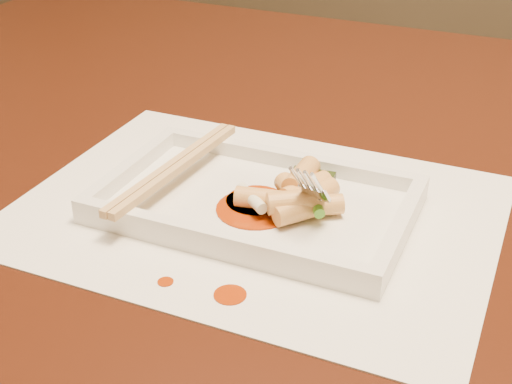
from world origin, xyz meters
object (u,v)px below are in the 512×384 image
at_px(plate_base, 256,206).
at_px(chopstick_a, 171,166).
at_px(table, 341,240).
at_px(placemat, 256,211).
at_px(fork, 347,128).

relative_size(plate_base, chopstick_a, 1.39).
xyz_separation_m(table, placemat, (-0.04, -0.14, 0.10)).
bearing_deg(placemat, fork, 14.42).
distance_m(plate_base, chopstick_a, 0.08).
bearing_deg(plate_base, chopstick_a, 180.00).
bearing_deg(chopstick_a, fork, 6.75).
bearing_deg(fork, plate_base, -165.58).
bearing_deg(table, plate_base, -105.89).
xyz_separation_m(plate_base, fork, (0.07, 0.02, 0.08)).
height_order(chopstick_a, fork, fork).
relative_size(placemat, fork, 2.86).
bearing_deg(chopstick_a, placemat, 0.00).
bearing_deg(plate_base, placemat, 0.00).
height_order(placemat, fork, fork).
xyz_separation_m(plate_base, chopstick_a, (-0.08, 0.00, 0.02)).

